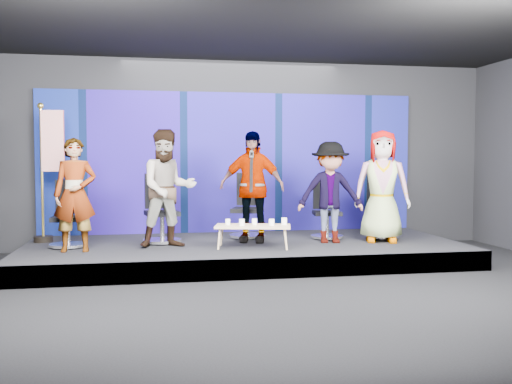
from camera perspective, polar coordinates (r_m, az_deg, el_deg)
ground at (r=7.01m, az=2.09°, el=-10.45°), size 10.00×10.00×0.00m
room_walls at (r=6.85m, az=2.14°, el=9.70°), size 10.02×8.02×3.51m
riser at (r=9.39m, az=-1.20°, el=-5.98°), size 7.00×3.00×0.30m
backdrop at (r=10.70m, az=-2.44°, el=2.96°), size 7.00×0.08×2.60m
chair_a at (r=9.33m, az=-18.26°, el=-3.16°), size 0.59×0.59×1.04m
panelist_a at (r=8.80m, az=-17.65°, el=-0.27°), size 0.62×0.41×1.68m
chair_b at (r=9.44m, az=-9.44°, el=-2.79°), size 0.73×0.73×1.13m
panelist_b at (r=8.90m, az=-8.81°, el=0.36°), size 0.99×0.83×1.83m
chair_c at (r=9.91m, az=-0.82°, el=-2.45°), size 0.81×0.81×1.13m
panelist_c at (r=9.37m, az=-0.43°, el=0.53°), size 1.15×0.77×1.82m
chair_d at (r=9.90m, az=7.06°, el=-2.69°), size 0.65×0.65×1.02m
panelist_d at (r=9.36m, az=7.44°, el=-0.03°), size 1.14×0.75×1.65m
chair_e at (r=10.16m, az=12.38°, el=-2.36°), size 0.80×0.80×1.14m
panelist_e at (r=9.62m, az=12.49°, el=0.58°), size 1.03×0.83×1.84m
coffee_table at (r=8.77m, az=-0.32°, el=-3.51°), size 1.23×0.73×0.35m
mug_a at (r=8.82m, az=-2.84°, el=-2.99°), size 0.08×0.08×0.09m
mug_b at (r=8.70m, az=-1.42°, el=-3.05°), size 0.08×0.08×0.10m
mug_c at (r=8.83m, az=-0.16°, el=-2.97°), size 0.08×0.08×0.09m
mug_d at (r=8.72m, az=1.57°, el=-3.03°), size 0.08×0.08×0.10m
mug_e at (r=8.85m, az=2.84°, el=-2.92°), size 0.09×0.09×0.11m
flag_stand at (r=9.93m, az=-20.02°, el=2.21°), size 0.52×0.30×2.28m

